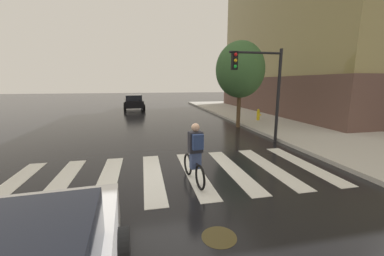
{
  "coord_description": "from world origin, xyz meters",
  "views": [
    {
      "loc": [
        -0.69,
        -6.68,
        2.73
      ],
      "look_at": [
        1.34,
        2.88,
        0.84
      ],
      "focal_mm": 21.89,
      "sensor_mm": 36.0,
      "label": 1
    }
  ],
  "objects_px": {
    "sedan_mid": "(134,102)",
    "traffic_light_near": "(262,80)",
    "cyclist": "(195,154)",
    "manhole_cover": "(219,237)",
    "fire_hydrant": "(258,115)",
    "street_tree_near": "(240,70)"
  },
  "relations": [
    {
      "from": "traffic_light_near",
      "to": "cyclist",
      "type": "bearing_deg",
      "value": -136.19
    },
    {
      "from": "traffic_light_near",
      "to": "fire_hydrant",
      "type": "xyz_separation_m",
      "value": [
        2.72,
        5.33,
        -2.33
      ]
    },
    {
      "from": "manhole_cover",
      "to": "street_tree_near",
      "type": "xyz_separation_m",
      "value": [
        4.56,
        9.93,
        3.49
      ]
    },
    {
      "from": "manhole_cover",
      "to": "street_tree_near",
      "type": "height_order",
      "value": "street_tree_near"
    },
    {
      "from": "sedan_mid",
      "to": "traffic_light_near",
      "type": "height_order",
      "value": "traffic_light_near"
    },
    {
      "from": "manhole_cover",
      "to": "fire_hydrant",
      "type": "bearing_deg",
      "value": 59.63
    },
    {
      "from": "manhole_cover",
      "to": "sedan_mid",
      "type": "relative_size",
      "value": 0.14
    },
    {
      "from": "sedan_mid",
      "to": "fire_hydrant",
      "type": "xyz_separation_m",
      "value": [
        8.8,
        -10.03,
        -0.25
      ]
    },
    {
      "from": "street_tree_near",
      "to": "manhole_cover",
      "type": "bearing_deg",
      "value": -114.64
    },
    {
      "from": "manhole_cover",
      "to": "fire_hydrant",
      "type": "height_order",
      "value": "fire_hydrant"
    },
    {
      "from": "sedan_mid",
      "to": "traffic_light_near",
      "type": "distance_m",
      "value": 16.65
    },
    {
      "from": "cyclist",
      "to": "street_tree_near",
      "type": "distance_m",
      "value": 9.2
    },
    {
      "from": "fire_hydrant",
      "to": "manhole_cover",
      "type": "bearing_deg",
      "value": -120.37
    },
    {
      "from": "street_tree_near",
      "to": "traffic_light_near",
      "type": "bearing_deg",
      "value": -98.8
    },
    {
      "from": "sedan_mid",
      "to": "traffic_light_near",
      "type": "bearing_deg",
      "value": -68.41
    },
    {
      "from": "manhole_cover",
      "to": "fire_hydrant",
      "type": "xyz_separation_m",
      "value": [
        6.68,
        11.39,
        0.53
      ]
    },
    {
      "from": "fire_hydrant",
      "to": "street_tree_near",
      "type": "height_order",
      "value": "street_tree_near"
    },
    {
      "from": "sedan_mid",
      "to": "fire_hydrant",
      "type": "height_order",
      "value": "sedan_mid"
    },
    {
      "from": "cyclist",
      "to": "street_tree_near",
      "type": "relative_size",
      "value": 0.33
    },
    {
      "from": "manhole_cover",
      "to": "sedan_mid",
      "type": "height_order",
      "value": "sedan_mid"
    },
    {
      "from": "manhole_cover",
      "to": "street_tree_near",
      "type": "distance_m",
      "value": 11.47
    },
    {
      "from": "sedan_mid",
      "to": "cyclist",
      "type": "bearing_deg",
      "value": -83.41
    }
  ]
}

